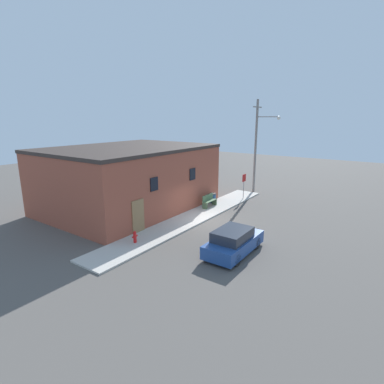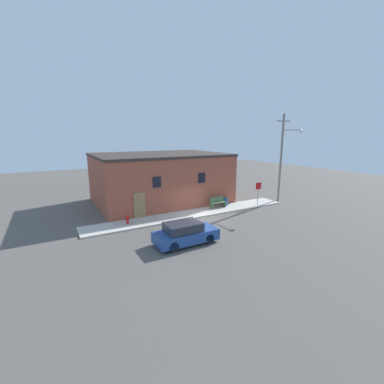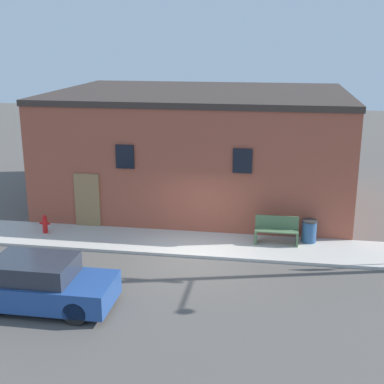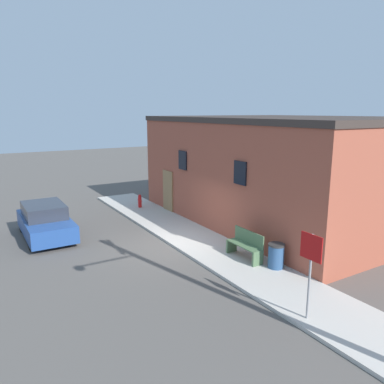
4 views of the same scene
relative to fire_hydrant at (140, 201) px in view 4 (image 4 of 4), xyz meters
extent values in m
plane|color=#56514C|center=(5.86, -1.25, -0.46)|extent=(80.00, 80.00, 0.00)
cube|color=#BCB7AD|center=(5.86, -0.09, -0.41)|extent=(18.76, 2.32, 0.10)
cube|color=#9E4C38|center=(5.10, 5.69, 1.90)|extent=(12.55, 9.25, 4.72)
cube|color=#382D28|center=(5.10, 5.69, 4.38)|extent=(12.65, 9.35, 0.24)
cube|color=black|center=(2.91, 1.04, 2.47)|extent=(0.70, 0.08, 0.90)
cube|color=black|center=(7.30, 1.04, 2.47)|extent=(0.70, 0.08, 0.90)
cube|color=#937047|center=(1.34, 1.04, 0.64)|extent=(1.00, 0.08, 2.20)
cylinder|color=red|center=(0.00, 0.00, -0.07)|extent=(0.19, 0.19, 0.57)
sphere|color=red|center=(0.00, 0.00, 0.27)|extent=(0.17, 0.17, 0.17)
cylinder|color=red|center=(-0.15, 0.00, 0.02)|extent=(0.10, 0.08, 0.08)
cylinder|color=red|center=(0.15, 0.00, 0.02)|extent=(0.10, 0.08, 0.08)
cylinder|color=gray|center=(12.52, -0.87, 0.76)|extent=(0.06, 0.06, 2.22)
cube|color=red|center=(12.52, -0.89, 1.54)|extent=(0.65, 0.02, 0.65)
cube|color=#4C6B47|center=(7.90, 0.25, -0.11)|extent=(0.08, 0.44, 0.48)
cube|color=#4C6B47|center=(9.36, 0.25, -0.11)|extent=(0.08, 0.44, 0.48)
cube|color=#4C6B47|center=(8.63, 0.25, 0.15)|extent=(1.54, 0.44, 0.04)
cube|color=#4C6B47|center=(8.63, 0.45, 0.41)|extent=(1.54, 0.04, 0.48)
cylinder|color=#2D517F|center=(9.79, 0.66, 0.03)|extent=(0.52, 0.52, 0.77)
cylinder|color=#2D2D2D|center=(9.79, 0.66, 0.44)|extent=(0.55, 0.55, 0.06)
cylinder|color=black|center=(3.51, -4.46, -0.14)|extent=(0.64, 0.20, 0.64)
cylinder|color=black|center=(3.51, -6.02, -0.14)|extent=(0.64, 0.20, 0.64)
cylinder|color=black|center=(1.02, -4.46, -0.14)|extent=(0.64, 0.20, 0.64)
cylinder|color=black|center=(1.02, -6.02, -0.14)|extent=(0.64, 0.20, 0.64)
cube|color=#23478C|center=(2.26, -5.24, 0.06)|extent=(4.02, 1.77, 0.68)
cube|color=#282D38|center=(2.06, -5.24, 0.68)|extent=(2.21, 1.56, 0.55)
camera|label=1|loc=(-11.34, -12.03, 6.70)|focal=28.00mm
camera|label=2|loc=(-4.94, -18.70, 6.21)|focal=24.00mm
camera|label=3|loc=(8.51, -17.84, 6.79)|focal=50.00mm
camera|label=4|loc=(18.33, -7.77, 4.75)|focal=35.00mm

